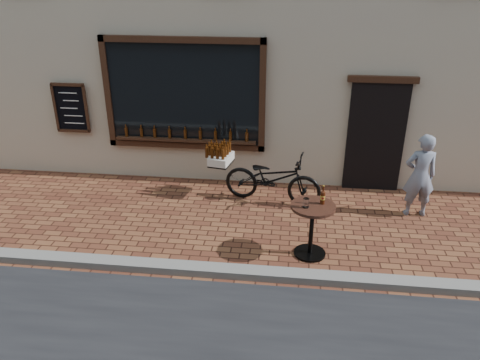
# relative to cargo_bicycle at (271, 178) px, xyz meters

# --- Properties ---
(ground) EXTENTS (90.00, 90.00, 0.00)m
(ground) POSITION_rel_cargo_bicycle_xyz_m (0.10, -2.64, -0.50)
(ground) COLOR #54291B
(ground) RESTS_ON ground
(kerb) EXTENTS (90.00, 0.25, 0.12)m
(kerb) POSITION_rel_cargo_bicycle_xyz_m (0.10, -2.44, -0.44)
(kerb) COLOR slate
(kerb) RESTS_ON ground
(cargo_bicycle) EXTENTS (2.28, 1.00, 1.05)m
(cargo_bicycle) POSITION_rel_cargo_bicycle_xyz_m (0.00, 0.00, 0.00)
(cargo_bicycle) COLOR black
(cargo_bicycle) RESTS_ON ground
(bistro_table) EXTENTS (0.69, 0.69, 1.18)m
(bistro_table) POSITION_rel_cargo_bicycle_xyz_m (0.74, -1.75, 0.13)
(bistro_table) COLOR black
(bistro_table) RESTS_ON ground
(pedestrian) EXTENTS (0.60, 0.42, 1.56)m
(pedestrian) POSITION_rel_cargo_bicycle_xyz_m (2.67, -0.21, 0.28)
(pedestrian) COLOR slate
(pedestrian) RESTS_ON ground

